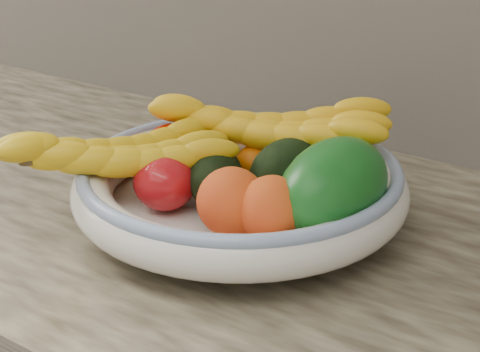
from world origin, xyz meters
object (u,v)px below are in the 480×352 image
Objects in this scene: green_mango at (333,189)px; banana_bunch_front at (118,161)px; banana_bunch_back at (266,134)px; fruit_bowl at (240,185)px.

green_mango is 0.56× the size of banana_bunch_front.
green_mango is 0.50× the size of banana_bunch_back.
banana_bunch_front is at bearing -158.16° from green_mango.
green_mango is at bearing -51.52° from banana_bunch_back.
banana_bunch_front is (-0.23, -0.08, 0.01)m from green_mango.
fruit_bowl is 0.13m from green_mango.
fruit_bowl is at bearing -178.50° from green_mango.
fruit_bowl is 2.50× the size of green_mango.
banana_bunch_back is at bearing 1.41° from banana_bunch_front.
green_mango reaches higher than fruit_bowl.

